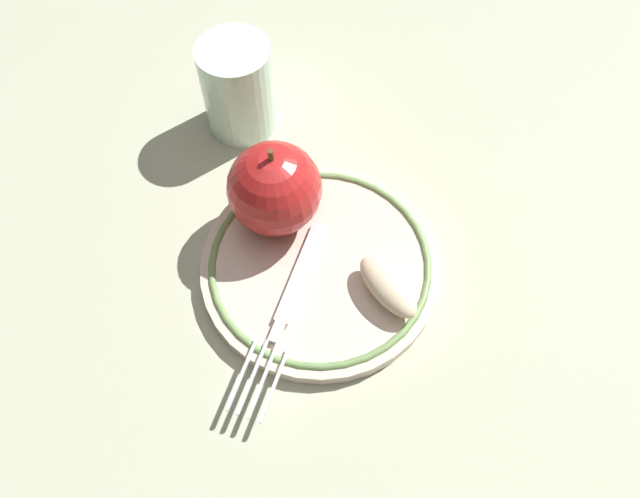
{
  "coord_description": "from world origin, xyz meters",
  "views": [
    {
      "loc": [
        -0.21,
        -0.08,
        0.45
      ],
      "look_at": [
        0.01,
        0.01,
        0.04
      ],
      "focal_mm": 35.0,
      "sensor_mm": 36.0,
      "label": 1
    }
  ],
  "objects_px": {
    "apple_red_whole": "(274,189)",
    "fork": "(287,307)",
    "apple_slice_front": "(387,288)",
    "plate": "(320,266)",
    "drinking_glass": "(238,88)"
  },
  "relations": [
    {
      "from": "drinking_glass",
      "to": "plate",
      "type": "bearing_deg",
      "value": -133.71
    },
    {
      "from": "plate",
      "to": "drinking_glass",
      "type": "distance_m",
      "value": 0.18
    },
    {
      "from": "apple_red_whole",
      "to": "fork",
      "type": "bearing_deg",
      "value": -151.44
    },
    {
      "from": "plate",
      "to": "drinking_glass",
      "type": "height_order",
      "value": "drinking_glass"
    },
    {
      "from": "plate",
      "to": "apple_red_whole",
      "type": "distance_m",
      "value": 0.07
    },
    {
      "from": "plate",
      "to": "fork",
      "type": "distance_m",
      "value": 0.05
    },
    {
      "from": "apple_red_whole",
      "to": "fork",
      "type": "distance_m",
      "value": 0.09
    },
    {
      "from": "apple_slice_front",
      "to": "fork",
      "type": "xyz_separation_m",
      "value": [
        -0.04,
        0.07,
        -0.01
      ]
    },
    {
      "from": "plate",
      "to": "fork",
      "type": "xyz_separation_m",
      "value": [
        -0.05,
        0.01,
        0.01
      ]
    },
    {
      "from": "plate",
      "to": "fork",
      "type": "bearing_deg",
      "value": 169.84
    },
    {
      "from": "fork",
      "to": "drinking_glass",
      "type": "bearing_deg",
      "value": -147.71
    },
    {
      "from": "apple_red_whole",
      "to": "apple_slice_front",
      "type": "bearing_deg",
      "value": -108.21
    },
    {
      "from": "plate",
      "to": "fork",
      "type": "height_order",
      "value": "fork"
    },
    {
      "from": "fork",
      "to": "plate",
      "type": "bearing_deg",
      "value": 167.11
    },
    {
      "from": "apple_slice_front",
      "to": "fork",
      "type": "height_order",
      "value": "apple_slice_front"
    }
  ]
}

